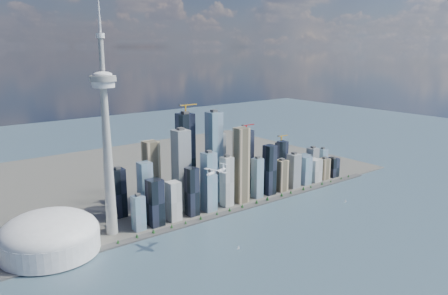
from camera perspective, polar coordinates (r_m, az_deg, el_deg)
ground at (r=980.98m, az=10.26°, el=-12.57°), size 4000.00×4000.00×0.00m
seawall at (r=1146.68m, az=0.88°, el=-8.38°), size 1100.00×22.00×4.00m
land at (r=1505.96m, az=-9.88°, el=-3.33°), size 1400.00×900.00×3.00m
shoreline_trees at (r=1144.23m, az=0.88°, el=-8.06°), size 960.53×7.20×8.80m
skyscraper_cluster at (r=1220.05m, az=0.54°, el=-2.99°), size 736.00×142.00×269.56m
needle_tower at (r=983.48m, az=-15.12°, el=1.75°), size 56.00×56.00×550.50m
dome_stadium at (r=988.45m, az=-21.81°, el=-10.63°), size 200.00×200.00×86.00m
airplane at (r=910.51m, az=-1.01°, el=-3.15°), size 63.62×56.69×15.67m
sailboat_west at (r=953.27m, az=1.91°, el=-12.95°), size 6.56×2.91×9.07m
sailboat_east at (r=1263.52m, az=15.59°, el=-6.76°), size 7.01×3.56×9.77m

